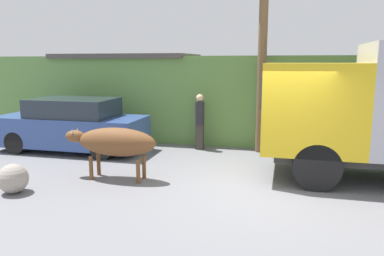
% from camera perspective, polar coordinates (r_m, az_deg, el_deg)
% --- Properties ---
extents(ground_plane, '(60.00, 60.00, 0.00)m').
position_cam_1_polar(ground_plane, '(8.24, 11.45, -9.17)').
color(ground_plane, slate).
extents(hillside_embankment, '(32.00, 6.86, 2.87)m').
position_cam_1_polar(hillside_embankment, '(15.06, 12.97, 5.04)').
color(hillside_embankment, '#608C47').
rests_on(hillside_embankment, ground_plane).
extents(building_backdrop, '(4.85, 2.70, 2.95)m').
position_cam_1_polar(building_backdrop, '(14.03, -9.67, 5.04)').
color(building_backdrop, '#8CC69E').
rests_on(building_backdrop, ground_plane).
extents(brown_cow, '(2.24, 0.66, 1.21)m').
position_cam_1_polar(brown_cow, '(8.74, -11.69, -2.13)').
color(brown_cow, brown).
rests_on(brown_cow, ground_plane).
extents(parked_suv, '(4.49, 1.71, 1.60)m').
position_cam_1_polar(parked_suv, '(11.89, -17.90, 0.34)').
color(parked_suv, '#334C8C').
rests_on(parked_suv, ground_plane).
extents(pedestrian_on_hill, '(0.30, 0.30, 1.71)m').
position_cam_1_polar(pedestrian_on_hill, '(11.48, 1.18, 1.47)').
color(pedestrian_on_hill, '#38332D').
rests_on(pedestrian_on_hill, ground_plane).
extents(utility_pole, '(0.90, 0.26, 5.32)m').
position_cam_1_polar(utility_pole, '(11.23, 10.64, 10.28)').
color(utility_pole, brown).
rests_on(utility_pole, ground_plane).
extents(roadside_rock, '(0.61, 0.61, 0.61)m').
position_cam_1_polar(roadside_rock, '(8.63, -25.61, -6.97)').
color(roadside_rock, gray).
rests_on(roadside_rock, ground_plane).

